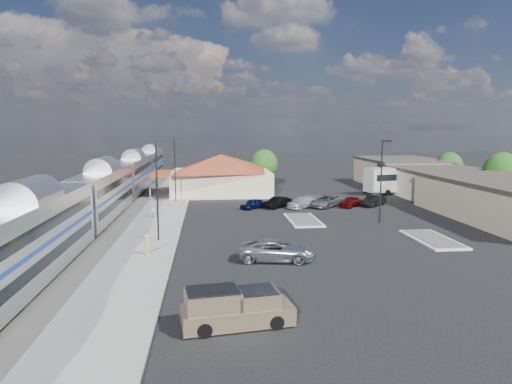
{
  "coord_description": "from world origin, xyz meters",
  "views": [
    {
      "loc": [
        -6.36,
        -46.95,
        10.24
      ],
      "look_at": [
        -0.93,
        5.53,
        2.8
      ],
      "focal_mm": 32.0,
      "sensor_mm": 36.0,
      "label": 1
    }
  ],
  "objects": [
    {
      "name": "lamp_plat_n",
      "position": [
        -10.9,
        16.0,
        5.34
      ],
      "size": [
        1.08,
        0.25,
        9.0
      ],
      "color": "black",
      "rests_on": "ground"
    },
    {
      "name": "tree_east_b",
      "position": [
        34.0,
        12.0,
        4.22
      ],
      "size": [
        4.94,
        4.94,
        6.96
      ],
      "color": "#382314",
      "rests_on": "ground"
    },
    {
      "name": "lamp_plat_s",
      "position": [
        -10.9,
        -6.0,
        5.34
      ],
      "size": [
        1.08,
        0.25,
        9.0
      ],
      "color": "black",
      "rests_on": "ground"
    },
    {
      "name": "parked_car_c",
      "position": [
        5.56,
        10.18,
        0.73
      ],
      "size": [
        5.11,
        4.81,
        1.45
      ],
      "primitive_type": "imported",
      "rotation": [
        0.0,
        0.0,
        -0.86
      ],
      "color": "silver",
      "rests_on": "ground"
    },
    {
      "name": "coach_bus",
      "position": [
        24.0,
        21.33,
        2.4
      ],
      "size": [
        13.26,
        5.94,
        4.16
      ],
      "rotation": [
        0.0,
        0.0,
        1.82
      ],
      "color": "silver",
      "rests_on": "ground"
    },
    {
      "name": "railbed",
      "position": [
        -21.0,
        8.0,
        0.06
      ],
      "size": [
        16.0,
        100.0,
        0.12
      ],
      "primitive_type": "cube",
      "color": "#4C4944",
      "rests_on": "ground"
    },
    {
      "name": "person_b",
      "position": [
        -12.83,
        5.12,
        0.97
      ],
      "size": [
        0.7,
        0.84,
        1.57
      ],
      "primitive_type": "imported",
      "rotation": [
        0.0,
        0.0,
        -1.72
      ],
      "color": "silver",
      "rests_on": "platform"
    },
    {
      "name": "passenger_train",
      "position": [
        -18.0,
        4.51,
        2.87
      ],
      "size": [
        3.0,
        104.0,
        5.55
      ],
      "color": "silver",
      "rests_on": "ground"
    },
    {
      "name": "tree_east_c",
      "position": [
        34.0,
        26.0,
        3.76
      ],
      "size": [
        4.41,
        4.41,
        6.21
      ],
      "color": "#382314",
      "rests_on": "ground"
    },
    {
      "name": "person_a",
      "position": [
        -11.34,
        -10.72,
        0.99
      ],
      "size": [
        0.51,
        0.66,
        1.62
      ],
      "primitive_type": "imported",
      "rotation": [
        0.0,
        0.0,
        1.8
      ],
      "color": "#E3DE47",
      "rests_on": "platform"
    },
    {
      "name": "tree_depot",
      "position": [
        3.0,
        30.0,
        4.02
      ],
      "size": [
        4.71,
        4.71,
        6.63
      ],
      "color": "#382314",
      "rests_on": "ground"
    },
    {
      "name": "pickup_truck",
      "position": [
        -5.0,
        -24.37,
        0.95
      ],
      "size": [
        6.03,
        2.93,
        2.0
      ],
      "rotation": [
        0.0,
        0.0,
        1.72
      ],
      "color": "tan",
      "rests_on": "ground"
    },
    {
      "name": "parked_car_f",
      "position": [
        15.16,
        10.48,
        0.73
      ],
      "size": [
        4.39,
        4.06,
        1.47
      ],
      "primitive_type": "imported",
      "rotation": [
        0.0,
        0.0,
        -0.87
      ],
      "color": "black",
      "rests_on": "ground"
    },
    {
      "name": "traffic_island_north",
      "position": [
        14.0,
        -8.0,
        0.1
      ],
      "size": [
        3.3,
        7.5,
        0.21
      ],
      "color": "silver",
      "rests_on": "ground"
    },
    {
      "name": "parked_car_e",
      "position": [
        11.96,
        10.18,
        0.68
      ],
      "size": [
        3.93,
        3.94,
        1.35
      ],
      "primitive_type": "imported",
      "rotation": [
        0.0,
        0.0,
        -0.78
      ],
      "color": "maroon",
      "rests_on": "ground"
    },
    {
      "name": "traffic_island_south",
      "position": [
        4.0,
        2.0,
        0.1
      ],
      "size": [
        3.3,
        7.5,
        0.21
      ],
      "color": "silver",
      "rests_on": "ground"
    },
    {
      "name": "freight_cars",
      "position": [
        -24.0,
        2.78,
        1.93
      ],
      "size": [
        2.8,
        46.0,
        4.0
      ],
      "color": "black",
      "rests_on": "ground"
    },
    {
      "name": "ground",
      "position": [
        0.0,
        0.0,
        0.0
      ],
      "size": [
        280.0,
        280.0,
        0.0
      ],
      "primitive_type": "plane",
      "color": "black",
      "rests_on": "ground"
    },
    {
      "name": "parked_car_b",
      "position": [
        2.36,
        10.48,
        0.71
      ],
      "size": [
        4.2,
        4.0,
        1.42
      ],
      "primitive_type": "imported",
      "rotation": [
        0.0,
        0.0,
        -0.84
      ],
      "color": "black",
      "rests_on": "ground"
    },
    {
      "name": "parked_car_a",
      "position": [
        -0.84,
        10.18,
        0.64
      ],
      "size": [
        3.79,
        3.61,
        1.27
      ],
      "primitive_type": "imported",
      "rotation": [
        0.0,
        0.0,
        -0.84
      ],
      "color": "#0D1844",
      "rests_on": "ground"
    },
    {
      "name": "platform",
      "position": [
        -12.0,
        6.0,
        0.09
      ],
      "size": [
        5.5,
        92.0,
        0.18
      ],
      "primitive_type": "cube",
      "color": "gray",
      "rests_on": "ground"
    },
    {
      "name": "buildings_east",
      "position": [
        28.0,
        14.28,
        2.27
      ],
      "size": [
        14.4,
        51.4,
        4.8
      ],
      "color": "#C6B28C",
      "rests_on": "ground"
    },
    {
      "name": "station_depot",
      "position": [
        -4.56,
        24.0,
        3.13
      ],
      "size": [
        18.35,
        12.24,
        6.2
      ],
      "color": "beige",
      "rests_on": "ground"
    },
    {
      "name": "lamp_lot",
      "position": [
        12.1,
        0.0,
        5.34
      ],
      "size": [
        1.08,
        0.25,
        9.0
      ],
      "color": "black",
      "rests_on": "ground"
    },
    {
      "name": "parked_car_d",
      "position": [
        8.76,
        10.48,
        0.76
      ],
      "size": [
        5.67,
        5.59,
        1.51
      ],
      "primitive_type": "imported",
      "rotation": [
        0.0,
        0.0,
        -0.8
      ],
      "color": "gray",
      "rests_on": "ground"
    },
    {
      "name": "suv",
      "position": [
        -1.22,
        -12.9,
        0.82
      ],
      "size": [
        6.29,
        3.71,
        1.64
      ],
      "primitive_type": "imported",
      "rotation": [
        0.0,
        0.0,
        1.4
      ],
      "color": "#AEB1B6",
      "rests_on": "ground"
    }
  ]
}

